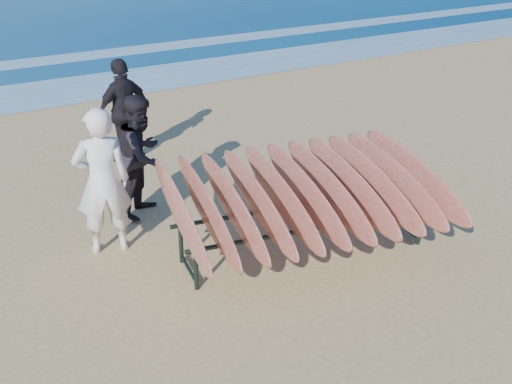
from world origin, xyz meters
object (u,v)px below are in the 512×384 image
surfboard_rack (305,193)px  person_dark_b (124,111)px  person_white (102,182)px  person_dark_a (142,155)px

surfboard_rack → person_dark_b: bearing=109.6°
surfboard_rack → person_dark_b: size_ratio=2.05×
surfboard_rack → person_dark_b: (-0.59, 4.23, 0.06)m
surfboard_rack → person_white: 2.46m
person_white → person_dark_b: 3.16m
surfboard_rack → person_white: person_white is taller
person_white → person_dark_a: person_white is taller
surfboard_rack → person_dark_a: bearing=129.8°
surfboard_rack → person_white: size_ratio=1.93×
surfboard_rack → person_dark_a: size_ratio=2.10×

